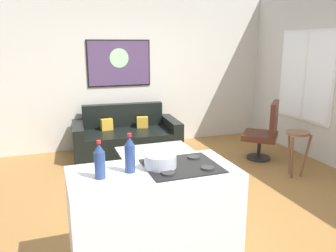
{
  "coord_description": "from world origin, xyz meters",
  "views": [
    {
      "loc": [
        -1.58,
        -3.82,
        1.94
      ],
      "look_at": [
        0.09,
        0.9,
        0.7
      ],
      "focal_mm": 36.27,
      "sensor_mm": 36.0,
      "label": 1
    }
  ],
  "objects_px": {
    "couch": "(126,139)",
    "mixing_bowl": "(160,162)",
    "coffee_table": "(155,152)",
    "wall_painting": "(119,63)",
    "armchair": "(265,132)",
    "bar_stool": "(297,142)",
    "soda_bottle": "(100,161)",
    "soda_bottle_2": "(130,155)"
  },
  "relations": [
    {
      "from": "couch",
      "to": "mixing_bowl",
      "type": "xyz_separation_m",
      "value": [
        -0.41,
        -3.16,
        0.7
      ]
    },
    {
      "from": "coffee_table",
      "to": "mixing_bowl",
      "type": "bearing_deg",
      "value": -105.99
    },
    {
      "from": "couch",
      "to": "wall_painting",
      "type": "height_order",
      "value": "wall_painting"
    },
    {
      "from": "armchair",
      "to": "bar_stool",
      "type": "distance_m",
      "value": 0.78
    },
    {
      "from": "soda_bottle",
      "to": "bar_stool",
      "type": "bearing_deg",
      "value": 24.43
    },
    {
      "from": "soda_bottle_2",
      "to": "mixing_bowl",
      "type": "distance_m",
      "value": 0.27
    },
    {
      "from": "bar_stool",
      "to": "soda_bottle",
      "type": "height_order",
      "value": "soda_bottle"
    },
    {
      "from": "mixing_bowl",
      "to": "soda_bottle_2",
      "type": "bearing_deg",
      "value": 179.05
    },
    {
      "from": "coffee_table",
      "to": "bar_stool",
      "type": "height_order",
      "value": "bar_stool"
    },
    {
      "from": "soda_bottle_2",
      "to": "armchair",
      "type": "bearing_deg",
      "value": 37.11
    },
    {
      "from": "mixing_bowl",
      "to": "couch",
      "type": "bearing_deg",
      "value": 82.66
    },
    {
      "from": "bar_stool",
      "to": "wall_painting",
      "type": "height_order",
      "value": "wall_painting"
    },
    {
      "from": "armchair",
      "to": "wall_painting",
      "type": "distance_m",
      "value": 2.85
    },
    {
      "from": "coffee_table",
      "to": "wall_painting",
      "type": "relative_size",
      "value": 0.91
    },
    {
      "from": "couch",
      "to": "wall_painting",
      "type": "relative_size",
      "value": 1.6
    },
    {
      "from": "coffee_table",
      "to": "armchair",
      "type": "bearing_deg",
      "value": 4.92
    },
    {
      "from": "couch",
      "to": "bar_stool",
      "type": "bearing_deg",
      "value": -40.87
    },
    {
      "from": "couch",
      "to": "mixing_bowl",
      "type": "relative_size",
      "value": 7.05
    },
    {
      "from": "soda_bottle_2",
      "to": "wall_painting",
      "type": "xyz_separation_m",
      "value": [
        0.69,
        3.7,
        0.49
      ]
    },
    {
      "from": "armchair",
      "to": "mixing_bowl",
      "type": "distance_m",
      "value": 3.34
    },
    {
      "from": "armchair",
      "to": "soda_bottle",
      "type": "xyz_separation_m",
      "value": [
        -3.03,
        -2.16,
        0.58
      ]
    },
    {
      "from": "bar_stool",
      "to": "soda_bottle",
      "type": "distance_m",
      "value": 3.37
    },
    {
      "from": "coffee_table",
      "to": "armchair",
      "type": "relative_size",
      "value": 1.06
    },
    {
      "from": "couch",
      "to": "wall_painting",
      "type": "bearing_deg",
      "value": 87.23
    },
    {
      "from": "coffee_table",
      "to": "bar_stool",
      "type": "xyz_separation_m",
      "value": [
        1.97,
        -0.61,
        0.12
      ]
    },
    {
      "from": "coffee_table",
      "to": "mixing_bowl",
      "type": "height_order",
      "value": "mixing_bowl"
    },
    {
      "from": "armchair",
      "to": "mixing_bowl",
      "type": "bearing_deg",
      "value": -140.19
    },
    {
      "from": "wall_painting",
      "to": "couch",
      "type": "bearing_deg",
      "value": -92.77
    },
    {
      "from": "couch",
      "to": "armchair",
      "type": "bearing_deg",
      "value": -26.27
    },
    {
      "from": "coffee_table",
      "to": "couch",
      "type": "bearing_deg",
      "value": 96.97
    },
    {
      "from": "coffee_table",
      "to": "soda_bottle",
      "type": "height_order",
      "value": "soda_bottle"
    },
    {
      "from": "mixing_bowl",
      "to": "wall_painting",
      "type": "distance_m",
      "value": 3.77
    },
    {
      "from": "coffee_table",
      "to": "soda_bottle",
      "type": "distance_m",
      "value": 2.35
    },
    {
      "from": "bar_stool",
      "to": "mixing_bowl",
      "type": "xyz_separation_m",
      "value": [
        -2.53,
        -1.33,
        0.46
      ]
    },
    {
      "from": "coffee_table",
      "to": "armchair",
      "type": "distance_m",
      "value": 1.99
    },
    {
      "from": "couch",
      "to": "soda_bottle",
      "type": "xyz_separation_m",
      "value": [
        -0.91,
        -3.21,
        0.78
      ]
    },
    {
      "from": "bar_stool",
      "to": "soda_bottle",
      "type": "bearing_deg",
      "value": -155.57
    },
    {
      "from": "armchair",
      "to": "wall_painting",
      "type": "height_order",
      "value": "wall_painting"
    },
    {
      "from": "couch",
      "to": "mixing_bowl",
      "type": "height_order",
      "value": "mixing_bowl"
    },
    {
      "from": "coffee_table",
      "to": "soda_bottle_2",
      "type": "xyz_separation_m",
      "value": [
        -0.81,
        -1.94,
        0.67
      ]
    },
    {
      "from": "bar_stool",
      "to": "couch",
      "type": "bearing_deg",
      "value": 139.13
    },
    {
      "from": "bar_stool",
      "to": "mixing_bowl",
      "type": "height_order",
      "value": "mixing_bowl"
    }
  ]
}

